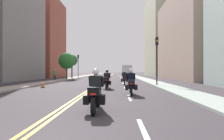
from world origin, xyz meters
The scene contains 21 objects.
ground_plane centered at (0.00, 48.00, 0.00)m, with size 264.00×264.00×0.00m, color #383136.
sidewalk_left centered at (-6.80, 48.00, 0.06)m, with size 2.09×144.00×0.12m, color #A99A91.
sidewalk_right centered at (6.80, 48.00, 0.06)m, with size 2.09×144.00×0.12m, color #97A39A.
centreline_yellow_inner centered at (-0.12, 48.00, 0.00)m, with size 0.12×132.00×0.01m, color yellow.
centreline_yellow_outer centered at (0.12, 48.00, 0.00)m, with size 0.12×132.00×0.01m, color yellow.
lane_dashes_white centered at (2.88, 29.00, 0.00)m, with size 0.14×56.40×0.01m.
building_left_1 centered at (-15.62, 26.59, 11.76)m, with size 7.96×13.64×23.52m.
building_right_1 centered at (14.79, 31.74, 7.62)m, with size 6.30×21.08×15.23m.
building_left_2 centered at (-14.69, 42.05, 9.22)m, with size 6.09×12.42×18.44m.
building_right_2 centered at (15.36, 54.68, 11.95)m, with size 7.43×20.01×23.90m.
motorcycle_0 centered at (1.39, 4.32, 0.65)m, with size 0.76×2.22×1.62m.
motorcycle_1 centered at (3.06, 9.35, 0.68)m, with size 0.77×2.29×1.66m.
motorcycle_2 centered at (1.31, 13.39, 0.67)m, with size 0.77×2.31×1.61m.
motorcycle_3 centered at (2.97, 18.32, 0.65)m, with size 0.77×2.07×1.62m.
traffic_cone_0 centered at (-4.58, 14.34, 0.34)m, with size 0.37×0.37×0.69m.
traffic_light_near centered at (6.15, 16.41, 3.36)m, with size 0.28×0.38×4.88m.
traffic_light_far centered at (-6.15, 37.40, 3.37)m, with size 0.28×0.38×4.91m.
pedestrian_0 centered at (-7.54, 26.50, 0.91)m, with size 0.45×0.46×1.75m.
street_tree_0 centered at (-6.49, 29.54, 3.19)m, with size 2.76×2.76×4.59m.
street_tree_1 centered at (-6.38, 32.83, 3.47)m, with size 2.10×2.10×4.56m.
parked_truck centered at (4.35, 43.01, 1.27)m, with size 2.20×6.50×2.80m.
Camera 1 is at (2.21, -2.80, 1.53)m, focal length 30.59 mm.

